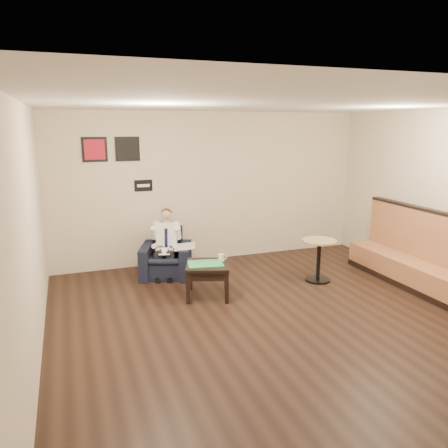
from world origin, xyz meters
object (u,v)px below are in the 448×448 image
object	(u,v)px
seated_man	(165,247)
armchair	(166,253)
green_folder	(205,264)
smartphone	(212,260)
banquette	(410,247)
side_table	(208,280)
coffee_mug	(221,257)
cafe_table	(319,260)

from	to	relation	value
seated_man	armchair	bearing A→B (deg)	90.00
green_folder	smartphone	size ratio (longest dim) A/B	3.21
banquette	side_table	bearing A→B (deg)	170.15
armchair	banquette	size ratio (longest dim) A/B	0.34
seated_man	banquette	distance (m)	4.03
side_table	green_folder	world-z (taller)	green_folder
smartphone	banquette	world-z (taller)	banquette
banquette	armchair	bearing A→B (deg)	154.93
seated_man	coffee_mug	bearing A→B (deg)	-36.63
side_table	banquette	bearing A→B (deg)	-9.85
armchair	green_folder	world-z (taller)	armchair
side_table	cafe_table	size ratio (longest dim) A/B	0.90
green_folder	cafe_table	xyz separation A→B (m)	(1.99, 0.03, -0.17)
coffee_mug	smartphone	xyz separation A→B (m)	(-0.13, 0.09, -0.05)
armchair	smartphone	xyz separation A→B (m)	(0.50, -0.99, 0.12)
side_table	banquette	world-z (taller)	banquette
side_table	smartphone	size ratio (longest dim) A/B	3.93
armchair	seated_man	bearing A→B (deg)	-90.00
green_folder	banquette	xyz separation A→B (m)	(3.31, -0.56, 0.09)
green_folder	coffee_mug	world-z (taller)	coffee_mug
seated_man	coffee_mug	world-z (taller)	seated_man
coffee_mug	green_folder	bearing A→B (deg)	-165.45
smartphone	banquette	size ratio (longest dim) A/B	0.07
seated_man	banquette	bearing A→B (deg)	-4.16
smartphone	armchair	bearing A→B (deg)	145.99
side_table	smartphone	distance (m)	0.33
smartphone	coffee_mug	bearing A→B (deg)	-7.10
side_table	green_folder	xyz separation A→B (m)	(-0.04, -0.01, 0.27)
side_table	smartphone	bearing A→B (deg)	53.50
coffee_mug	banquette	world-z (taller)	banquette
armchair	green_folder	xyz separation A→B (m)	(0.35, -1.15, 0.12)
smartphone	cafe_table	xyz separation A→B (m)	(1.83, -0.13, -0.17)
armchair	coffee_mug	world-z (taller)	armchair
smartphone	cafe_table	size ratio (longest dim) A/B	0.23
green_folder	cafe_table	bearing A→B (deg)	0.94
cafe_table	coffee_mug	bearing A→B (deg)	178.65
armchair	side_table	world-z (taller)	armchair
armchair	cafe_table	distance (m)	2.59
armchair	coffee_mug	bearing A→B (deg)	-40.48
green_folder	banquette	bearing A→B (deg)	-9.56
side_table	seated_man	bearing A→B (deg)	111.92
seated_man	coffee_mug	distance (m)	1.18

